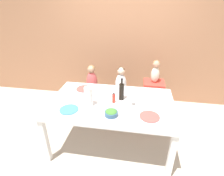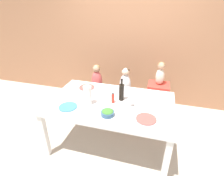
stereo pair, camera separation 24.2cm
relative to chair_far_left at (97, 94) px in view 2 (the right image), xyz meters
The scene contains 18 objects.
ground_plane 1.00m from the chair_far_left, 57.88° to the right, with size 14.00×14.00×0.00m, color #BCB2A3.
wall_back 1.30m from the chair_far_left, 54.87° to the left, with size 10.00×0.06×2.70m.
dining_table 0.97m from the chair_far_left, 57.88° to the right, with size 1.74×1.08×0.74m.
chair_far_left is the anchor object (origin of this frame).
chair_far_center 0.54m from the chair_far_left, ahead, with size 0.42×0.38×0.45m.
chair_right_highchair 1.14m from the chair_far_left, ahead, with size 0.36×0.33×0.73m.
person_child_left 0.33m from the chair_far_left, 90.00° to the left, with size 0.20×0.17×0.52m.
person_child_center 0.63m from the chair_far_left, ahead, with size 0.20×0.17×0.52m.
person_baby_right 1.26m from the chair_far_left, ahead, with size 0.14×0.12×0.39m.
wine_bottle 1.05m from the chair_far_left, 47.66° to the right, with size 0.07×0.07×0.33m.
paper_towel_roll 1.07m from the chair_far_left, 76.80° to the right, with size 0.11×0.11×0.27m.
wine_glass_near 1.25m from the chair_far_left, 46.89° to the right, with size 0.07×0.07×0.20m.
salad_bowl_large 1.29m from the chair_far_left, 63.39° to the right, with size 0.17×0.17×0.08m.
dinner_plate_front_left 1.13m from the chair_far_left, 90.60° to the right, with size 0.25×0.25×0.01m.
dinner_plate_back_left 0.60m from the chair_far_left, 89.92° to the right, with size 0.25×0.25×0.01m.
dinner_plate_back_right 1.25m from the chair_far_left, 27.91° to the right, with size 0.25×0.25×0.01m.
dinner_plate_front_right 1.51m from the chair_far_left, 45.97° to the right, with size 0.25×0.25×0.01m.
condiment_bottle_hot_sauce 1.05m from the chair_far_left, 56.16° to the right, with size 0.04×0.04×0.16m.
Camera 2 is at (0.59, -2.00, 2.03)m, focal length 28.00 mm.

